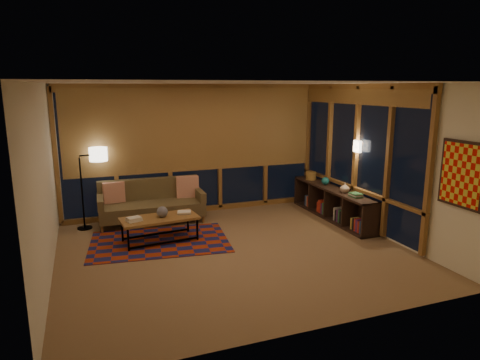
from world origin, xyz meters
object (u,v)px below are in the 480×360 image
object	(u,v)px
sofa	(152,202)
floor_lamp	(82,189)
coffee_table	(160,229)
bookshelf	(332,203)

from	to	relation	value
sofa	floor_lamp	size ratio (longest dim) A/B	1.31
sofa	coffee_table	size ratio (longest dim) A/B	1.54
sofa	coffee_table	distance (m)	1.13
sofa	bookshelf	xyz separation A→B (m)	(3.50, -1.00, -0.09)
coffee_table	floor_lamp	world-z (taller)	floor_lamp
sofa	coffee_table	world-z (taller)	sofa
coffee_table	floor_lamp	bearing A→B (deg)	130.28
coffee_table	sofa	bearing A→B (deg)	82.28
sofa	floor_lamp	xyz separation A→B (m)	(-1.27, 0.08, 0.36)
sofa	floor_lamp	bearing A→B (deg)	178.18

